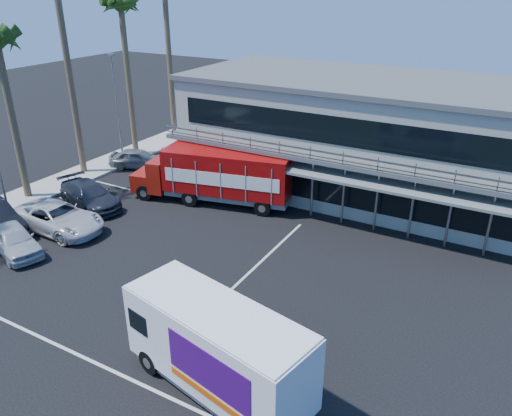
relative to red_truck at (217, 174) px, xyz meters
The scene contains 11 objects.
ground 9.39m from the red_truck, 65.21° to the right, with size 120.00×120.00×0.00m, color black.
building 9.67m from the red_truck, 43.84° to the left, with size 22.40×12.00×7.30m.
curb_strip 11.53m from the red_truck, 168.08° to the right, with size 3.00×32.00×0.16m, color #A5A399.
palm_e 14.66m from the red_truck, 156.80° to the left, with size 2.80×2.80×12.25m.
light_pole_far 10.99m from the red_truck, 165.64° to the left, with size 0.50×0.25×8.09m.
red_truck is the anchor object (origin of this frame).
white_van 15.79m from the red_truck, 56.73° to the right, with size 7.15×3.71×3.33m.
parked_car_a 11.85m from the red_truck, 118.59° to the right, with size 1.73×4.29×1.46m, color #B9BCC1.
parked_car_c 9.49m from the red_truck, 126.76° to the right, with size 2.58×5.60×1.56m, color silver.
parked_car_d 7.93m from the red_truck, 146.30° to the right, with size 2.09×5.13×1.49m, color #272934.
parked_car_e 9.06m from the red_truck, 164.19° to the left, with size 1.68×4.18×1.43m, color slate.
Camera 1 is at (12.24, -15.55, 12.86)m, focal length 35.00 mm.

